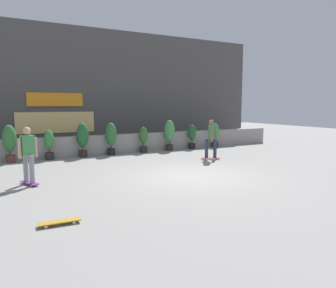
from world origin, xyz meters
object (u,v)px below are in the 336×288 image
object	(u,v)px
skateboard_near_camera	(60,222)
potted_plant_4	(143,139)
skater_foreground	(211,138)
potted_plant_6	(192,135)
potted_plant_3	(111,136)
potted_plant_7	(215,134)
skater_by_wall_left	(28,153)
potted_plant_0	(9,141)
potted_plant_1	(49,143)
potted_plant_2	(83,137)
potted_plant_5	(169,133)

from	to	relation	value
skateboard_near_camera	potted_plant_4	bearing A→B (deg)	56.19
skater_foreground	potted_plant_6	bearing A→B (deg)	70.68
potted_plant_3	skater_foreground	distance (m)	4.65
potted_plant_7	skater_by_wall_left	distance (m)	10.81
potted_plant_7	skateboard_near_camera	bearing A→B (deg)	-140.39
potted_plant_0	potted_plant_4	bearing A→B (deg)	0.00
potted_plant_1	potted_plant_7	world-z (taller)	potted_plant_7
potted_plant_6	skater_by_wall_left	size ratio (longest dim) A/B	0.76
potted_plant_2	skateboard_near_camera	world-z (taller)	potted_plant_2
skater_foreground	potted_plant_2	bearing A→B (deg)	144.78
potted_plant_6	skater_foreground	bearing A→B (deg)	-109.32
skateboard_near_camera	potted_plant_5	bearing A→B (deg)	49.64
skater_foreground	potted_plant_7	bearing A→B (deg)	50.86
potted_plant_1	potted_plant_7	xyz separation A→B (m)	(8.71, -0.00, 0.04)
skater_foreground	potted_plant_5	bearing A→B (deg)	93.88
potted_plant_1	potted_plant_3	world-z (taller)	potted_plant_3
potted_plant_3	skater_foreground	size ratio (longest dim) A/B	0.89
potted_plant_0	skater_foreground	xyz separation A→B (m)	(7.56, -3.27, 0.04)
potted_plant_0	potted_plant_7	xyz separation A→B (m)	(10.22, 0.00, -0.16)
potted_plant_2	potted_plant_1	bearing A→B (deg)	180.00
potted_plant_5	potted_plant_7	xyz separation A→B (m)	(2.88, -0.00, -0.17)
skater_by_wall_left	skater_foreground	bearing A→B (deg)	8.32
potted_plant_0	skater_by_wall_left	bearing A→B (deg)	-85.94
potted_plant_6	skateboard_near_camera	size ratio (longest dim) A/B	1.59
potted_plant_0	potted_plant_1	distance (m)	1.52
potted_plant_0	potted_plant_2	world-z (taller)	potted_plant_0
potted_plant_1	potted_plant_6	world-z (taller)	potted_plant_6
potted_plant_4	skater_by_wall_left	size ratio (longest dim) A/B	0.74
potted_plant_5	skater_by_wall_left	distance (m)	8.25
potted_plant_4	skateboard_near_camera	xyz separation A→B (m)	(-5.38, -8.04, -0.62)
skater_foreground	skateboard_near_camera	world-z (taller)	skater_foreground
potted_plant_6	skater_by_wall_left	xyz separation A→B (m)	(-8.40, -4.33, 0.23)
potted_plant_2	potted_plant_6	world-z (taller)	potted_plant_2
potted_plant_3	potted_plant_5	distance (m)	3.09
potted_plant_6	skater_by_wall_left	world-z (taller)	skater_by_wall_left
skater_foreground	skater_by_wall_left	distance (m)	7.33
potted_plant_0	potted_plant_1	xyz separation A→B (m)	(1.51, 0.00, -0.20)
potted_plant_2	potted_plant_3	bearing A→B (deg)	0.00
potted_plant_1	potted_plant_7	bearing A→B (deg)	-0.00
potted_plant_3	potted_plant_6	world-z (taller)	potted_plant_3
potted_plant_5	skateboard_near_camera	size ratio (longest dim) A/B	1.92
potted_plant_5	potted_plant_6	xyz separation A→B (m)	(1.37, 0.00, -0.20)
potted_plant_3	potted_plant_7	size ratio (longest dim) A/B	1.15
skateboard_near_camera	potted_plant_7	bearing A→B (deg)	39.61
potted_plant_3	potted_plant_4	bearing A→B (deg)	-0.00
potted_plant_6	skateboard_near_camera	bearing A→B (deg)	-135.56
potted_plant_3	potted_plant_6	xyz separation A→B (m)	(4.46, 0.00, -0.17)
potted_plant_0	potted_plant_7	size ratio (longest dim) A/B	1.17
potted_plant_5	skater_by_wall_left	bearing A→B (deg)	-148.38
potted_plant_4	potted_plant_7	world-z (taller)	potted_plant_7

